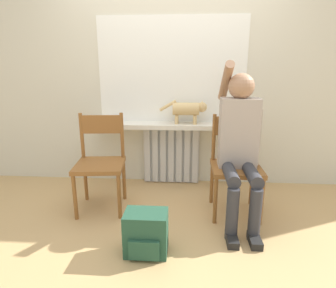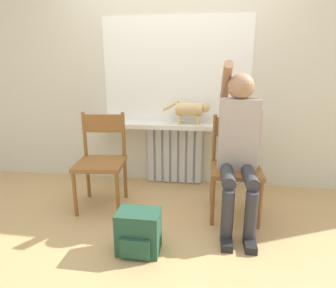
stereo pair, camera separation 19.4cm
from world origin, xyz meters
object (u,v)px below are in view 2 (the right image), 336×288
(chair_left, at_px, (101,159))
(chair_right, at_px, (236,166))
(person, at_px, (239,141))
(cat, at_px, (191,109))
(backpack, at_px, (139,232))

(chair_left, xyz_separation_m, chair_right, (1.30, 0.00, 0.00))
(person, distance_m, cat, 0.85)
(chair_right, bearing_deg, chair_left, -179.82)
(chair_left, height_order, chair_right, same)
(chair_right, xyz_separation_m, cat, (-0.46, 0.58, 0.43))
(cat, distance_m, backpack, 1.52)
(chair_left, xyz_separation_m, person, (1.30, -0.11, 0.26))
(person, bearing_deg, chair_right, 90.40)
(person, xyz_separation_m, backpack, (-0.76, -0.60, -0.58))
(chair_right, xyz_separation_m, backpack, (-0.76, -0.71, -0.32))
(person, distance_m, backpack, 1.13)
(chair_left, relative_size, chair_right, 1.00)
(person, height_order, cat, person)
(cat, xyz_separation_m, backpack, (-0.30, -1.29, -0.75))
(chair_left, relative_size, person, 0.65)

